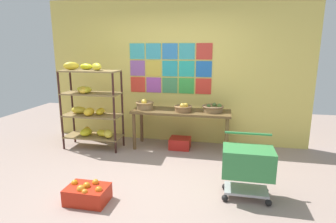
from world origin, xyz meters
The scene contains 10 objects.
ground centered at (0.00, 0.00, 0.00)m, with size 9.72×9.72×0.00m, color gray.
back_wall_with_art centered at (0.00, 1.89, 1.36)m, with size 5.00×0.07×2.72m.
banana_shelf_unit centered at (-1.39, 1.16, 0.81)m, with size 1.05×0.46×1.57m.
display_table centered at (0.21, 1.45, 0.62)m, with size 1.75×0.57×0.71m.
fruit_basket_right centered at (0.26, 1.38, 0.78)m, with size 0.32×0.32×0.16m.
fruit_basket_left centered at (0.77, 1.48, 0.78)m, with size 0.38×0.38×0.16m.
fruit_basket_centre centered at (-0.47, 1.45, 0.80)m, with size 0.34×0.34×0.19m.
produce_crate_under_table centered at (0.20, 1.44, 0.10)m, with size 0.37×0.32×0.20m, color red.
orange_crate_foreground centered at (-0.58, -0.59, 0.11)m, with size 0.49×0.34×0.26m.
shopping_cart centered at (1.27, -0.09, 0.44)m, with size 0.60×0.43×0.77m.
Camera 1 is at (0.97, -3.31, 1.79)m, focal length 29.45 mm.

